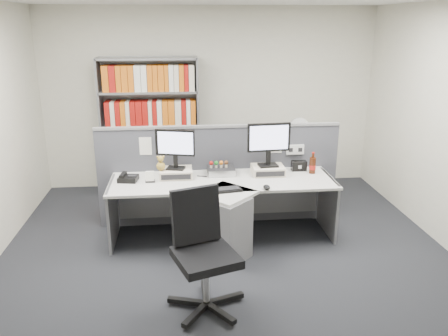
{
  "coord_description": "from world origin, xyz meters",
  "views": [
    {
      "loc": [
        -0.48,
        -4.09,
        2.46
      ],
      "look_at": [
        0.0,
        0.65,
        0.92
      ],
      "focal_mm": 36.19,
      "sensor_mm": 36.0,
      "label": 1
    }
  ],
  "objects": [
    {
      "name": "figurines",
      "position": [
        -0.03,
        1.02,
        0.86
      ],
      "size": [
        0.23,
        0.05,
        0.09
      ],
      "color": "beige",
      "rests_on": "desktop_pc"
    },
    {
      "name": "room_shell",
      "position": [
        0.0,
        0.0,
        1.79
      ],
      "size": [
        5.04,
        5.54,
        2.72
      ],
      "color": "beige",
      "rests_on": "ground"
    },
    {
      "name": "cola_bottle",
      "position": [
        1.1,
        0.96,
        0.82
      ],
      "size": [
        0.08,
        0.08,
        0.26
      ],
      "color": "#3F190A",
      "rests_on": "desk"
    },
    {
      "name": "shelving_unit",
      "position": [
        -0.9,
        2.44,
        0.98
      ],
      "size": [
        1.41,
        0.4,
        2.0
      ],
      "color": "gray",
      "rests_on": "ground"
    },
    {
      "name": "monitor_right",
      "position": [
        0.56,
        0.98,
        1.13
      ],
      "size": [
        0.51,
        0.18,
        0.52
      ],
      "color": "black",
      "rests_on": "monitor_riser_right"
    },
    {
      "name": "desk",
      "position": [
        0.0,
        0.6,
        0.46
      ],
      "size": [
        2.6,
        1.2,
        0.72
      ],
      "color": "silver",
      "rests_on": "ground"
    },
    {
      "name": "mouse",
      "position": [
        0.45,
        0.47,
        0.74
      ],
      "size": [
        0.08,
        0.12,
        0.05
      ],
      "primitive_type": "ellipsoid",
      "color": "black",
      "rests_on": "desk"
    },
    {
      "name": "plush_toy",
      "position": [
        -0.71,
        0.94,
        0.9
      ],
      "size": [
        0.1,
        0.1,
        0.18
      ],
      "color": "#A48836",
      "rests_on": "monitor_riser_left"
    },
    {
      "name": "monitor_riser_right",
      "position": [
        0.56,
        0.98,
        0.77
      ],
      "size": [
        0.38,
        0.31,
        0.1
      ],
      "color": "beige",
      "rests_on": "desk"
    },
    {
      "name": "desk_phone",
      "position": [
        -1.09,
        0.89,
        0.75
      ],
      "size": [
        0.24,
        0.22,
        0.09
      ],
      "color": "black",
      "rests_on": "desk"
    },
    {
      "name": "monitor_left",
      "position": [
        -0.54,
        0.98,
        1.1
      ],
      "size": [
        0.45,
        0.19,
        0.47
      ],
      "color": "black",
      "rests_on": "monitor_riser_left"
    },
    {
      "name": "desktop_pc",
      "position": [
        0.0,
        1.04,
        0.76
      ],
      "size": [
        0.32,
        0.29,
        0.08
      ],
      "color": "black",
      "rests_on": "desk"
    },
    {
      "name": "keyboard",
      "position": [
        -0.04,
        0.46,
        0.73
      ],
      "size": [
        0.44,
        0.23,
        0.03
      ],
      "color": "black",
      "rests_on": "desk"
    },
    {
      "name": "filing_cabinet",
      "position": [
        1.2,
        1.99,
        0.35
      ],
      "size": [
        0.45,
        0.61,
        0.7
      ],
      "color": "gray",
      "rests_on": "ground"
    },
    {
      "name": "ground",
      "position": [
        0.0,
        0.0,
        0.0
      ],
      "size": [
        5.5,
        5.5,
        0.0
      ],
      "primitive_type": "plane",
      "color": "#27292E",
      "rests_on": "ground"
    },
    {
      "name": "monitor_riser_left",
      "position": [
        -0.54,
        0.98,
        0.77
      ],
      "size": [
        0.38,
        0.31,
        0.1
      ],
      "color": "beige",
      "rests_on": "desk"
    },
    {
      "name": "desk_fan",
      "position": [
        1.2,
        1.99,
        1.0
      ],
      "size": [
        0.28,
        0.19,
        0.49
      ],
      "color": "white",
      "rests_on": "filing_cabinet"
    },
    {
      "name": "speaker",
      "position": [
        0.97,
        1.08,
        0.78
      ],
      "size": [
        0.18,
        0.1,
        0.12
      ],
      "primitive_type": "cube",
      "color": "black",
      "rests_on": "desk"
    },
    {
      "name": "desk_calendar",
      "position": [
        -0.83,
        0.83,
        0.77
      ],
      "size": [
        0.11,
        0.08,
        0.13
      ],
      "color": "black",
      "rests_on": "desk"
    },
    {
      "name": "partition",
      "position": [
        0.0,
        1.25,
        0.65
      ],
      "size": [
        3.0,
        0.08,
        1.27
      ],
      "color": "#494A53",
      "rests_on": "ground"
    },
    {
      "name": "office_chair",
      "position": [
        -0.31,
        -0.53,
        0.57
      ],
      "size": [
        0.71,
        0.68,
        1.06
      ],
      "color": "silver",
      "rests_on": "ground"
    }
  ]
}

